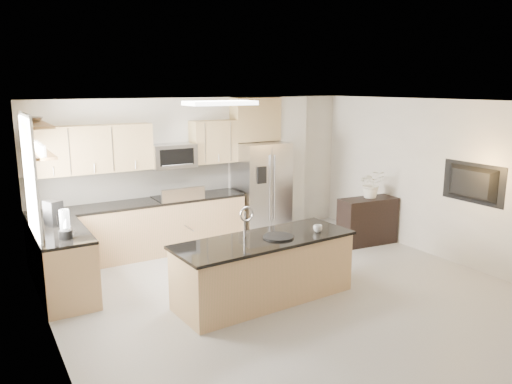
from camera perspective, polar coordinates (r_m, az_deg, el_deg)
floor at (r=6.78m, az=5.50°, el=-12.46°), size 6.50×6.50×0.00m
ceiling at (r=6.17m, az=5.99°, el=10.08°), size 6.00×6.50×0.02m
wall_back at (r=9.12m, az=-6.34°, el=2.49°), size 6.00×0.02×2.60m
wall_left at (r=5.24m, az=-22.04°, el=-5.57°), size 0.02×6.50×2.60m
wall_right at (r=8.44m, az=22.47°, el=0.86°), size 0.02×6.50×2.60m
back_counter at (r=8.59m, az=-12.83°, el=-4.00°), size 3.55×0.66×1.44m
left_counter at (r=7.28m, az=-21.19°, el=-7.58°), size 0.66×1.50×0.92m
range at (r=8.78m, az=-8.92°, el=-3.50°), size 0.76×0.64×1.14m
upper_cabinets at (r=8.45m, az=-14.08°, el=5.04°), size 3.50×0.33×0.75m
microwave at (r=8.66m, az=-9.47°, el=4.10°), size 0.76×0.40×0.40m
refrigerator at (r=9.35m, az=0.60°, el=0.25°), size 0.92×0.78×1.78m
partition_column at (r=9.87m, az=3.73°, el=3.26°), size 0.60×0.30×2.60m
window at (r=6.95m, az=-24.38°, el=1.41°), size 0.04×1.15×1.65m
shelf_lower at (r=7.02m, az=-23.66°, el=4.05°), size 0.30×1.20×0.04m
shelf_upper at (r=6.99m, az=-23.91°, el=7.05°), size 0.30×1.20×0.04m
ceiling_fixture at (r=7.34m, az=-4.12°, el=10.11°), size 1.00×0.50×0.06m
island at (r=6.69m, az=0.97°, el=-8.76°), size 2.50×1.04×1.27m
credenza at (r=9.22m, az=12.62°, el=-3.25°), size 1.08×0.54×0.84m
cup at (r=6.87m, az=7.07°, el=-4.16°), size 0.16×0.16×0.10m
platter at (r=6.58m, az=2.57°, el=-5.14°), size 0.45×0.45×0.02m
blender at (r=6.69m, az=-20.98°, el=-3.67°), size 0.16×0.16×0.38m
kettle at (r=6.93m, az=-20.85°, el=-3.63°), size 0.19×0.19×0.24m
coffee_maker at (r=7.41m, az=-22.12°, el=-2.28°), size 0.25×0.28×0.34m
bowl at (r=7.26m, az=-24.22°, el=7.65°), size 0.42×0.42×0.08m
flower_vase at (r=9.12m, az=13.10°, el=1.71°), size 0.87×0.82×0.76m
television at (r=8.24m, az=23.21°, el=0.90°), size 0.14×1.08×0.62m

